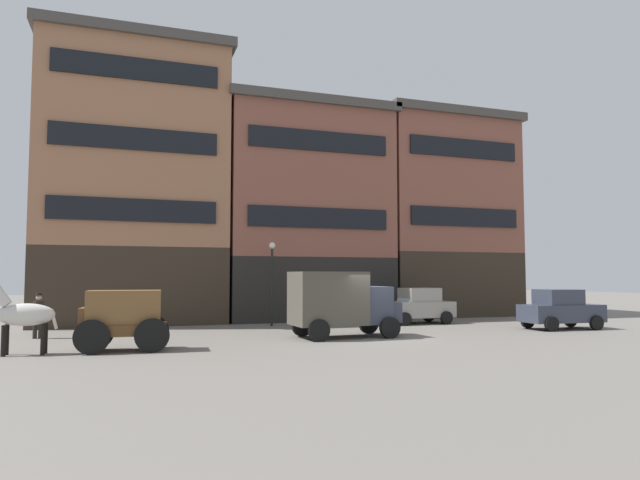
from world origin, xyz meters
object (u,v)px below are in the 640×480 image
delivery_truck_near (341,302)px  sedan_dark (418,306)px  cargo_wagon (123,316)px  draft_horse (22,314)px  sedan_light (560,309)px  pedestrian_officer (38,313)px  streetlamp_curbside (272,272)px

delivery_truck_near → sedan_dark: 7.71m
cargo_wagon → draft_horse: 2.95m
draft_horse → sedan_light: size_ratio=0.62×
sedan_dark → pedestrian_officer: size_ratio=2.09×
cargo_wagon → sedan_light: 19.15m
pedestrian_officer → delivery_truck_near: bearing=-17.3°
delivery_truck_near → pedestrian_officer: size_ratio=2.46×
sedan_dark → pedestrian_officer: sedan_dark is taller
sedan_dark → sedan_light: size_ratio=0.99×
delivery_truck_near → sedan_dark: size_ratio=1.17×
sedan_dark → streetlamp_curbside: 7.74m
sedan_light → pedestrian_officer: bearing=170.9°
draft_horse → delivery_truck_near: size_ratio=0.53×
draft_horse → sedan_dark: (17.24, 6.13, -0.36)m
delivery_truck_near → streetlamp_curbside: 6.21m
cargo_wagon → delivery_truck_near: (8.24, 1.39, 0.28)m
cargo_wagon → sedan_dark: (14.29, 6.14, -0.23)m
draft_horse → pedestrian_officer: 4.96m
pedestrian_officer → draft_horse: bearing=-87.4°
delivery_truck_near → streetlamp_curbside: (-1.39, 5.92, 1.25)m
draft_horse → sedan_light: (22.04, 1.37, -0.36)m
sedan_light → pedestrian_officer: sedan_light is taller
sedan_light → streetlamp_curbside: streetlamp_curbside is taller
delivery_truck_near → sedan_dark: (6.05, 4.75, -0.51)m
draft_horse → delivery_truck_near: 11.28m
pedestrian_officer → cargo_wagon: bearing=-57.3°
sedan_dark → sedan_light: same height
delivery_truck_near → pedestrian_officer: delivery_truck_near is taller
sedan_light → pedestrian_officer: 22.56m
draft_horse → pedestrian_officer: size_ratio=1.31×
cargo_wagon → pedestrian_officer: (-3.18, 4.95, -0.17)m
cargo_wagon → streetlamp_curbside: size_ratio=0.72×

